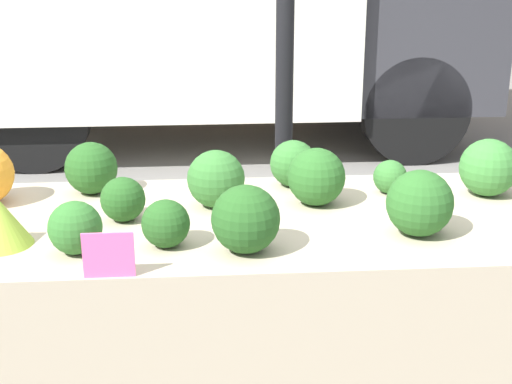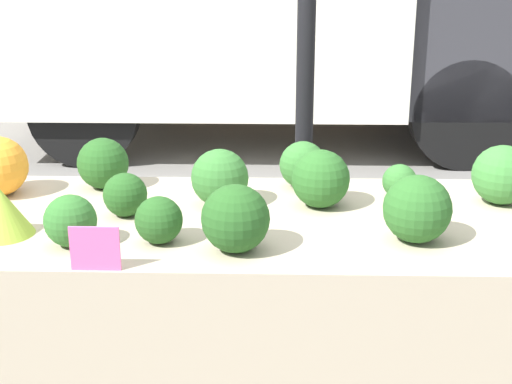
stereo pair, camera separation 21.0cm
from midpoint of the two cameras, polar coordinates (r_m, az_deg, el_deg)
tent_pole at (r=2.76m, az=6.24°, el=11.92°), size 0.07×0.07×2.48m
market_table at (r=2.10m, az=2.82°, el=-5.31°), size 1.91×0.79×0.81m
romanesco_head at (r=2.06m, az=-17.05°, el=-1.50°), size 0.18×0.18×0.14m
broccoli_head_0 at (r=2.13m, az=-7.68°, el=-0.27°), size 0.13×0.13×0.13m
broccoli_head_1 at (r=2.20m, az=-0.19°, el=1.11°), size 0.18×0.18×0.18m
broccoli_head_2 at (r=2.20m, az=7.91°, el=1.01°), size 0.18×0.18×0.18m
broccoli_head_3 at (r=2.40m, az=-9.72°, el=2.23°), size 0.17×0.17×0.17m
broccoli_head_4 at (r=1.85m, az=1.58°, el=-2.20°), size 0.18×0.18×0.18m
broccoli_head_5 at (r=2.39m, az=6.29°, el=2.15°), size 0.16×0.16×0.16m
broccoli_head_6 at (r=2.34m, az=13.94°, el=0.80°), size 0.11×0.11×0.11m
broccoli_head_8 at (r=2.38m, az=21.52°, el=1.24°), size 0.19×0.19×0.19m
broccoli_head_9 at (r=1.92m, az=-4.71°, el=-2.31°), size 0.13×0.13×0.13m
broccoli_head_10 at (r=1.93m, az=-11.67°, el=-2.33°), size 0.14×0.14×0.14m
broccoli_head_11 at (r=1.99m, az=15.75°, el=-1.37°), size 0.19×0.19×0.19m
price_sign at (r=1.78m, az=-9.50°, el=-4.56°), size 0.12×0.01×0.12m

